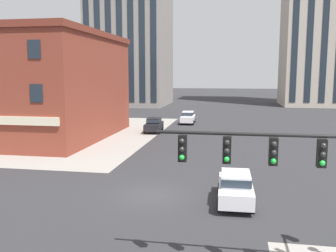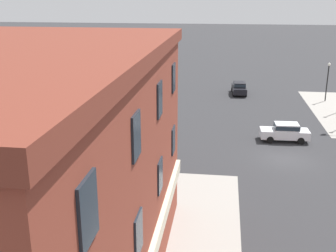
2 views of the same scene
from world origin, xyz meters
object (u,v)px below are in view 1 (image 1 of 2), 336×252
(car_main_northbound_far, at_px, (188,117))
(car_cross_eastbound, at_px, (236,186))
(traffic_signal_main, at_px, (309,172))
(car_main_southbound_far, at_px, (154,124))

(car_main_northbound_far, height_order, car_cross_eastbound, same)
(traffic_signal_main, xyz_separation_m, car_main_southbound_far, (-11.82, 30.28, -2.76))
(car_main_southbound_far, bearing_deg, car_main_northbound_far, 69.85)
(car_main_southbound_far, height_order, car_cross_eastbound, same)
(car_main_southbound_far, relative_size, car_cross_eastbound, 1.01)
(traffic_signal_main, distance_m, car_main_southbound_far, 32.62)
(car_main_northbound_far, bearing_deg, car_main_southbound_far, -110.15)
(car_main_northbound_far, xyz_separation_m, car_cross_eastbound, (6.51, -31.51, 0.00))
(car_main_northbound_far, distance_m, car_cross_eastbound, 32.18)
(traffic_signal_main, xyz_separation_m, car_cross_eastbound, (-2.28, 7.04, -2.76))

